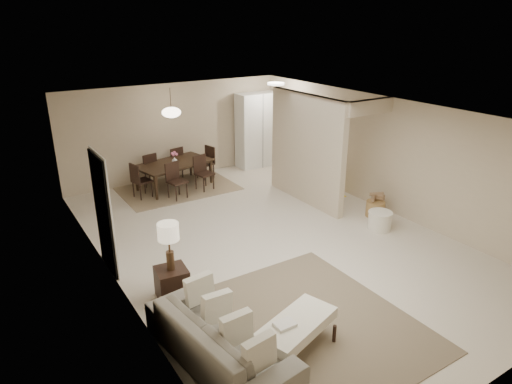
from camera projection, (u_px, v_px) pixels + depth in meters
floor at (271, 239)px, 8.92m from camera, size 9.00×9.00×0.00m
ceiling at (273, 112)px, 8.02m from camera, size 9.00×9.00×0.00m
back_wall at (175, 131)px, 12.01m from camera, size 6.00×0.00×6.00m
left_wall at (110, 214)px, 6.97m from camera, size 0.00×9.00×9.00m
right_wall at (385, 154)px, 9.98m from camera, size 0.00×9.00×9.00m
partition at (306, 149)px, 10.36m from camera, size 0.15×2.50×2.50m
doorway at (103, 214)px, 7.54m from camera, size 0.04×0.90×2.04m
pantry_cabinet at (258, 130)px, 12.99m from camera, size 1.20×0.55×2.10m
flush_light at (276, 84)px, 11.71m from camera, size 0.44×0.44×0.05m
living_rug at (294, 329)px, 6.35m from camera, size 3.20×3.20×0.01m
sofa at (220, 340)px, 5.64m from camera, size 2.34×1.16×0.66m
ottoman_bench at (297, 326)px, 5.89m from camera, size 1.27×0.87×0.42m
side_table at (172, 283)px, 6.98m from camera, size 0.51×0.51×0.50m
table_lamp at (168, 236)px, 6.69m from camera, size 0.32×0.32×0.76m
round_pouf at (380, 221)px, 9.27m from camera, size 0.49×0.49×0.38m
wicker_basket at (375, 209)px, 9.90m from camera, size 0.46×0.46×0.34m
dining_rug at (176, 187)px, 11.63m from camera, size 2.80×2.10×0.01m
dining_table at (176, 175)px, 11.51m from camera, size 2.04×1.42×0.65m
dining_chairs at (175, 171)px, 11.47m from camera, size 2.35×1.90×0.87m
vase at (175, 160)px, 11.37m from camera, size 0.15×0.15×0.15m
yellow_mat at (324, 196)px, 11.06m from camera, size 0.98×0.66×0.01m
pendant_light at (171, 112)px, 10.94m from camera, size 0.46×0.46×0.71m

